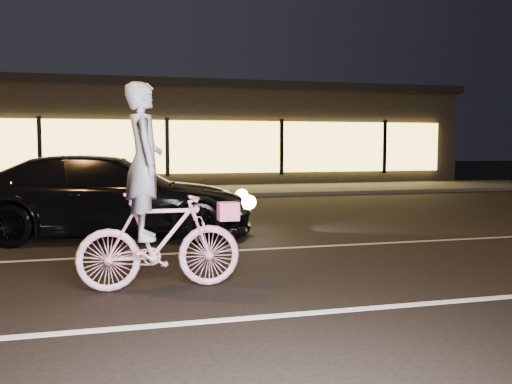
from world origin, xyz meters
name	(u,v)px	position (x,y,z in m)	size (l,w,h in m)	color
ground	(297,277)	(0.00, 0.00, 0.00)	(90.00, 90.00, 0.00)	black
lane_stripe_near	(346,310)	(0.00, -1.50, 0.00)	(60.00, 0.12, 0.01)	silver
lane_stripe_far	(256,249)	(0.00, 2.00, 0.00)	(60.00, 0.10, 0.01)	gray
sidewalk	(174,192)	(0.00, 13.00, 0.06)	(30.00, 4.00, 0.12)	#383533
storefront	(157,134)	(0.00, 18.97, 2.15)	(25.40, 8.42, 4.20)	black
cyclist	(155,217)	(-1.78, -0.14, 0.85)	(1.90, 0.65, 2.39)	#D93774
sedan	(109,197)	(-2.25, 3.86, 0.75)	(5.40, 2.83, 1.49)	black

